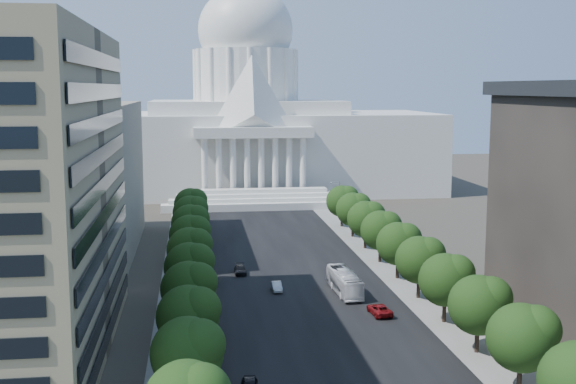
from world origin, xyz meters
name	(u,v)px	position (x,y,z in m)	size (l,w,h in m)	color
road_asphalt	(283,258)	(0.00, 90.00, 0.00)	(30.00, 260.00, 0.01)	black
sidewalk_left	(185,261)	(-19.00, 90.00, 0.00)	(8.00, 260.00, 0.02)	gray
sidewalk_right	(377,255)	(19.00, 90.00, 0.00)	(8.00, 260.00, 0.02)	gray
capitol	(247,129)	(0.00, 184.89, 20.01)	(120.00, 56.00, 73.00)	white
office_block_left_far	(37,180)	(-48.00, 100.00, 15.00)	(38.00, 52.00, 30.00)	gray
tree_l_b	(190,351)	(-17.66, 23.81, 6.45)	(7.79, 7.60, 9.97)	#33261C
tree_l_c	(191,315)	(-17.66, 35.81, 6.45)	(7.79, 7.60, 9.97)	#33261C
tree_l_d	(191,287)	(-17.66, 47.81, 6.45)	(7.79, 7.60, 9.97)	#33261C
tree_l_e	(191,266)	(-17.66, 59.81, 6.45)	(7.79, 7.60, 9.97)	#33261C
tree_l_f	(191,248)	(-17.66, 71.81, 6.45)	(7.79, 7.60, 9.97)	#33261C
tree_l_g	(191,234)	(-17.66, 83.81, 6.45)	(7.79, 7.60, 9.97)	#33261C
tree_l_h	(192,222)	(-17.66, 95.81, 6.45)	(7.79, 7.60, 9.97)	#33261C
tree_l_i	(192,212)	(-17.66, 107.81, 6.45)	(7.79, 7.60, 9.97)	#33261C
tree_l_j	(192,203)	(-17.66, 119.81, 6.45)	(7.79, 7.60, 9.97)	#33261C
tree_r_b	(525,336)	(18.34, 23.81, 6.45)	(7.79, 7.60, 9.97)	#33261C
tree_r_c	(482,303)	(18.34, 35.81, 6.45)	(7.79, 7.60, 9.97)	#33261C
tree_r_d	(448,278)	(18.34, 47.81, 6.45)	(7.79, 7.60, 9.97)	#33261C
tree_r_e	(422,258)	(18.34, 59.81, 6.45)	(7.79, 7.60, 9.97)	#33261C
tree_r_f	(400,242)	(18.34, 71.81, 6.45)	(7.79, 7.60, 9.97)	#33261C
tree_r_g	(382,229)	(18.34, 83.81, 6.45)	(7.79, 7.60, 9.97)	#33261C
tree_r_h	(367,218)	(18.34, 95.81, 6.45)	(7.79, 7.60, 9.97)	#33261C
tree_r_i	(354,208)	(18.34, 107.81, 6.45)	(7.79, 7.60, 9.97)	#33261C
tree_r_j	(343,200)	(18.34, 119.81, 6.45)	(7.79, 7.60, 9.97)	#33261C
streetlight_b	(496,309)	(19.90, 35.00, 5.82)	(2.61, 0.44, 9.00)	gray
streetlight_c	(431,262)	(19.90, 60.00, 5.82)	(2.61, 0.44, 9.00)	gray
streetlight_d	(389,231)	(19.90, 85.00, 5.82)	(2.61, 0.44, 9.00)	gray
streetlight_e	(359,209)	(19.90, 110.00, 5.82)	(2.61, 0.44, 9.00)	gray
streetlight_f	(337,193)	(19.90, 135.00, 5.82)	(2.61, 0.44, 9.00)	gray
car_silver	(277,287)	(-3.87, 66.80, 0.73)	(1.54, 4.42, 1.46)	#AAADB1
car_red	(379,310)	(9.68, 52.33, 0.79)	(2.61, 5.65, 1.57)	maroon
car_dark_b	(240,270)	(-9.08, 78.48, 0.73)	(2.06, 5.06, 1.47)	black
city_bus	(344,282)	(6.90, 64.11, 1.83)	(3.07, 13.14, 3.66)	silver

